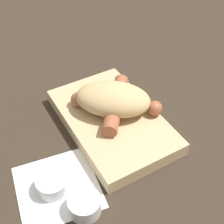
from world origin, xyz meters
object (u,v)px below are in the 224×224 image
object	(u,v)px
sausage	(116,104)
condiment_cup_far	(85,205)
bread_roll	(113,99)
condiment_cup_near	(52,185)
food_tray	(112,121)

from	to	relation	value
sausage	condiment_cup_far	size ratio (longest dim) A/B	2.79
bread_roll	condiment_cup_near	xyz separation A→B (m)	(0.09, -0.17, -0.05)
bread_roll	condiment_cup_near	distance (m)	0.20
food_tray	condiment_cup_near	world-z (taller)	same
food_tray	sausage	world-z (taller)	sausage
sausage	condiment_cup_far	distance (m)	0.22
condiment_cup_far	food_tray	bearing A→B (deg)	137.04
condiment_cup_near	food_tray	bearing A→B (deg)	116.36
food_tray	condiment_cup_near	distance (m)	0.18
condiment_cup_near	condiment_cup_far	distance (m)	0.07
food_tray	bread_roll	size ratio (longest dim) A/B	1.58
bread_roll	condiment_cup_far	xyz separation A→B (m)	(0.16, -0.14, -0.05)
food_tray	sausage	distance (m)	0.04
bread_roll	condiment_cup_far	distance (m)	0.22
sausage	condiment_cup_near	xyz separation A→B (m)	(0.09, -0.18, -0.03)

